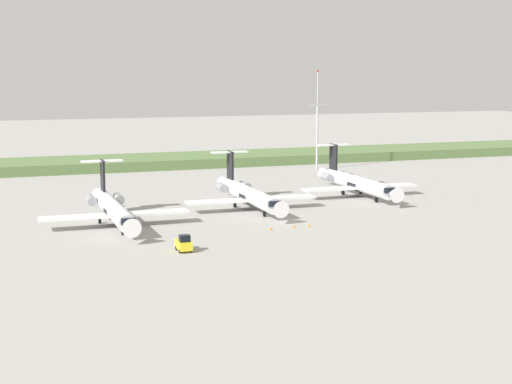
% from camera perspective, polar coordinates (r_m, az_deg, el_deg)
% --- Properties ---
extents(ground_plane, '(500.00, 500.00, 0.00)m').
position_cam_1_polar(ground_plane, '(150.46, -2.33, -0.11)').
color(ground_plane, '#9E9B96').
extents(grass_berm, '(320.00, 20.00, 2.39)m').
position_cam_1_polar(grass_berm, '(196.02, -6.47, 2.30)').
color(grass_berm, '#597542').
rests_on(grass_berm, ground).
extents(regional_jet_nearest, '(22.81, 31.00, 9.00)m').
position_cam_1_polar(regional_jet_nearest, '(121.36, -10.49, -1.22)').
color(regional_jet_nearest, white).
rests_on(regional_jet_nearest, ground).
extents(regional_jet_second, '(22.81, 31.00, 9.00)m').
position_cam_1_polar(regional_jet_second, '(133.48, -0.55, -0.16)').
color(regional_jet_second, white).
rests_on(regional_jet_second, ground).
extents(regional_jet_third, '(22.81, 31.00, 9.00)m').
position_cam_1_polar(regional_jet_third, '(148.52, 7.42, 0.69)').
color(regional_jet_third, white).
rests_on(regional_jet_third, ground).
extents(antenna_mast, '(4.40, 0.50, 23.88)m').
position_cam_1_polar(antenna_mast, '(186.37, 4.54, 4.68)').
color(antenna_mast, '#B2B2B7').
rests_on(antenna_mast, ground).
extents(baggage_tug, '(1.72, 3.20, 2.30)m').
position_cam_1_polar(baggage_tug, '(102.62, -5.35, -3.83)').
color(baggage_tug, yellow).
rests_on(baggage_tug, ground).
extents(safety_cone_front_marker, '(0.44, 0.44, 0.55)m').
position_cam_1_polar(safety_cone_front_marker, '(115.71, 1.09, -2.71)').
color(safety_cone_front_marker, orange).
rests_on(safety_cone_front_marker, ground).
extents(safety_cone_mid_marker, '(0.44, 0.44, 0.55)m').
position_cam_1_polar(safety_cone_mid_marker, '(117.45, 2.84, -2.54)').
color(safety_cone_mid_marker, orange).
rests_on(safety_cone_mid_marker, ground).
extents(safety_cone_rear_marker, '(0.44, 0.44, 0.55)m').
position_cam_1_polar(safety_cone_rear_marker, '(118.29, 3.95, -2.47)').
color(safety_cone_rear_marker, orange).
rests_on(safety_cone_rear_marker, ground).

